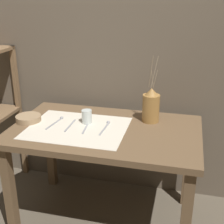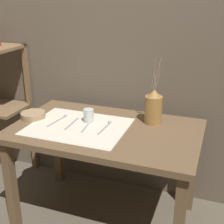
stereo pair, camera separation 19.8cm
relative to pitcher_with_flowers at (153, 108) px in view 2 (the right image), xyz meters
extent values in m
plane|color=brown|center=(-0.27, -0.19, -0.83)|extent=(12.00, 12.00, 0.00)
cube|color=brown|center=(-0.27, 0.29, 0.37)|extent=(7.00, 0.06, 2.40)
cube|color=brown|center=(-0.27, -0.19, -0.13)|extent=(1.23, 0.75, 0.04)
cube|color=brown|center=(-0.83, -0.51, -0.49)|extent=(0.06, 0.06, 0.68)
cube|color=brown|center=(-0.83, 0.12, -0.49)|extent=(0.06, 0.06, 0.68)
cube|color=brown|center=(0.28, 0.12, -0.49)|extent=(0.06, 0.06, 0.68)
cube|color=brown|center=(-1.14, 0.22, -0.25)|extent=(0.04, 0.04, 1.15)
cube|color=beige|center=(-0.45, -0.23, -0.11)|extent=(0.64, 0.50, 0.00)
cylinder|color=olive|center=(0.00, 0.00, -0.02)|extent=(0.12, 0.12, 0.19)
cone|color=olive|center=(0.00, 0.00, 0.10)|extent=(0.09, 0.09, 0.05)
cylinder|color=#847056|center=(0.00, 0.01, 0.19)|extent=(0.03, 0.02, 0.12)
cylinder|color=#847056|center=(0.02, 0.00, 0.19)|extent=(0.03, 0.01, 0.12)
cylinder|color=#847056|center=(-0.01, 0.01, 0.23)|extent=(0.02, 0.01, 0.21)
cylinder|color=#847056|center=(0.01, 0.01, 0.23)|extent=(0.04, 0.06, 0.21)
cylinder|color=#9E7F5B|center=(-0.81, -0.20, -0.09)|extent=(0.17, 0.17, 0.04)
cylinder|color=silver|center=(-0.41, -0.14, -0.06)|extent=(0.07, 0.07, 0.09)
cube|color=#939399|center=(-0.62, -0.21, -0.11)|extent=(0.04, 0.20, 0.00)
sphere|color=#939399|center=(-0.61, -0.11, -0.10)|extent=(0.02, 0.02, 0.02)
cube|color=#939399|center=(-0.51, -0.21, -0.11)|extent=(0.02, 0.20, 0.00)
cube|color=#939399|center=(-0.40, -0.22, -0.11)|extent=(0.03, 0.20, 0.00)
cube|color=#939399|center=(-0.27, -0.21, -0.11)|extent=(0.02, 0.20, 0.00)
sphere|color=#939399|center=(-0.27, -0.11, -0.10)|extent=(0.02, 0.02, 0.02)
camera|label=1|loc=(0.22, -1.99, 0.73)|focal=50.00mm
camera|label=2|loc=(0.41, -1.93, 0.73)|focal=50.00mm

